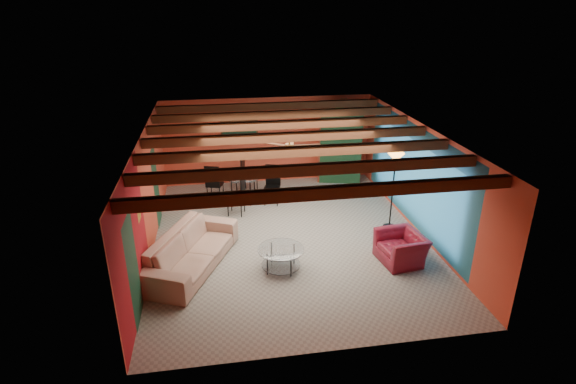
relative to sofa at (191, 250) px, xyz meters
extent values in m
cube|color=gray|center=(2.32, 0.94, -0.41)|extent=(6.50, 8.00, 0.01)
cube|color=silver|center=(2.32, 0.94, 2.29)|extent=(6.50, 8.00, 0.01)
cube|color=#C6462D|center=(2.32, 4.94, 0.94)|extent=(6.50, 0.02, 2.70)
cube|color=maroon|center=(-0.93, 0.94, 0.94)|extent=(0.02, 8.00, 2.70)
cube|color=#286576|center=(5.57, 0.94, 0.94)|extent=(0.02, 8.00, 2.70)
imported|color=#A27B69|center=(0.00, 0.00, 0.00)|extent=(2.16, 3.01, 0.82)
imported|color=maroon|center=(4.59, -0.52, -0.08)|extent=(1.03, 1.14, 0.67)
cube|color=maroon|center=(4.52, 4.64, 0.69)|extent=(1.37, 0.90, 2.20)
cube|color=black|center=(1.42, 4.90, 1.24)|extent=(1.05, 0.03, 0.65)
imported|color=#26661E|center=(4.52, 4.64, 2.04)|extent=(0.49, 0.44, 0.51)
imported|color=orange|center=(1.37, 3.35, 0.81)|extent=(0.25, 0.25, 0.20)
camera|label=1|loc=(0.66, -8.87, 4.98)|focal=28.49mm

